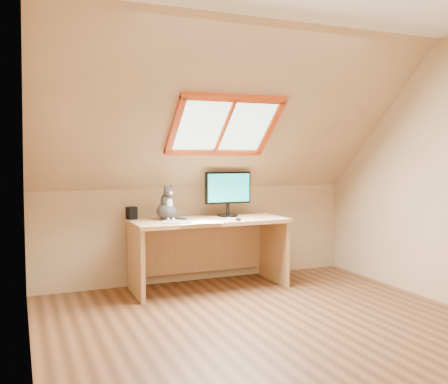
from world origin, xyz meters
name	(u,v)px	position (x,y,z in m)	size (l,w,h in m)	color
ground	(277,331)	(0.00, 0.00, 0.00)	(3.50, 3.50, 0.00)	brown
room_shell	(284,143)	(0.00, -0.09, 1.43)	(3.52, 3.52, 2.41)	tan
desk	(206,239)	(-0.03, 1.45, 0.49)	(1.55, 0.68, 0.71)	tan
monitor	(228,191)	(0.23, 1.49, 0.98)	(0.51, 0.21, 0.47)	black
cat	(167,207)	(-0.44, 1.46, 0.84)	(0.24, 0.27, 0.36)	#3D3736
desk_speaker	(132,213)	(-0.76, 1.63, 0.77)	(0.09, 0.09, 0.13)	black
graphics_tablet	(177,222)	(-0.41, 1.21, 0.71)	(0.28, 0.20, 0.01)	#B2B2B7
mouse	(238,219)	(0.18, 1.12, 0.72)	(0.05, 0.09, 0.03)	black
papers	(201,223)	(-0.21, 1.12, 0.71)	(0.35, 0.30, 0.01)	white
cables	(244,218)	(0.31, 1.26, 0.71)	(0.51, 0.26, 0.01)	silver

